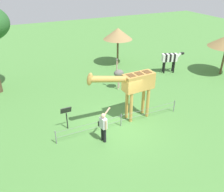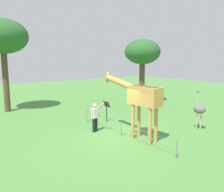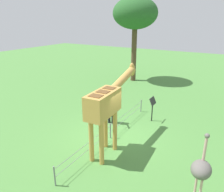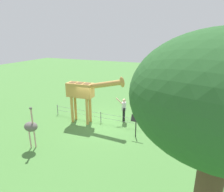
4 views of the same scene
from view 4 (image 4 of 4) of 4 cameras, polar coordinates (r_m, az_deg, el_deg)
ground_plane at (r=13.08m, az=-3.38°, el=-7.75°), size 60.00×60.00×0.00m
giraffe at (r=12.45m, az=-7.96°, el=1.22°), size 3.85×0.80×3.29m
visitor at (r=12.94m, az=3.47°, el=-3.70°), size 0.67×0.57×1.68m
ostrich at (r=10.64m, az=-22.64°, el=-8.30°), size 0.70×0.56×2.25m
tree_east at (r=3.72m, az=29.91°, el=-1.54°), size 3.14×3.14×5.69m
info_sign at (r=11.03m, az=7.05°, el=-7.38°), size 0.56×0.21×1.32m
wire_fence at (r=12.96m, az=-3.30°, el=-6.03°), size 7.05×0.05×0.75m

